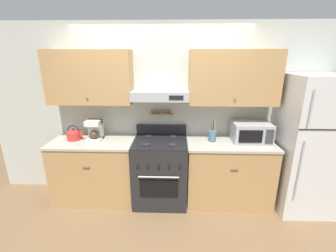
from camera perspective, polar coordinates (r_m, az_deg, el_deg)
The scene contains 10 objects.
ground_plane at distance 3.37m, azimuth -2.20°, elevation -20.91°, with size 16.00×16.00×0.00m, color brown.
wall_back at distance 3.30m, azimuth -1.63°, elevation 6.44°, with size 5.20×0.46×2.55m.
counter_left at distance 3.58m, azimuth -17.91°, elevation -10.51°, with size 1.18×0.64×0.93m.
counter_right at distance 3.47m, azimuth 14.98°, elevation -11.17°, with size 1.22×0.64×0.93m.
stove_range at distance 3.35m, azimuth -1.94°, elevation -11.30°, with size 0.76×0.69×1.09m.
refrigerator at distance 3.59m, azimuth 31.80°, elevation -4.06°, with size 0.72×0.77×1.87m.
tea_kettle at distance 3.51m, azimuth -22.78°, elevation -1.99°, with size 0.25×0.20×0.22m.
coffee_maker at distance 3.39m, azimuth -18.08°, elevation -0.88°, with size 0.20×0.22×0.29m.
microwave at distance 3.36m, azimuth 20.30°, elevation -1.44°, with size 0.52×0.38×0.27m.
utensil_crock at distance 3.23m, azimuth 11.24°, elevation -2.34°, with size 0.10×0.10×0.31m.
Camera 1 is at (0.21, -2.64, 2.08)m, focal length 24.00 mm.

